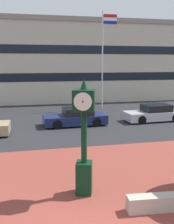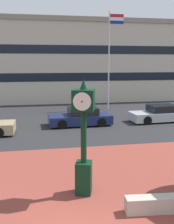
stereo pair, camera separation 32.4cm
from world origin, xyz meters
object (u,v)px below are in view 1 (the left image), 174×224
at_px(car_street_mid, 154,114).
at_px(street_clock, 84,137).
at_px(flagpole_primary, 104,54).
at_px(car_street_distant, 76,117).
at_px(civic_building, 72,61).

bearing_deg(car_street_mid, street_clock, 139.73).
relative_size(street_clock, flagpole_primary, 0.43).
height_order(car_street_mid, flagpole_primary, flagpole_primary).
bearing_deg(car_street_distant, car_street_mid, -91.31).
xyz_separation_m(car_street_distant, civic_building, (2.51, 16.59, 4.09)).
relative_size(car_street_distant, flagpole_primary, 0.50).
bearing_deg(street_clock, flagpole_primary, 89.39).
bearing_deg(civic_building, street_clock, -98.55).
height_order(car_street_distant, civic_building, civic_building).
xyz_separation_m(car_street_mid, flagpole_primary, (-2.36, 6.21, 4.73)).
xyz_separation_m(car_street_distant, flagpole_primary, (3.88, 6.29, 4.73)).
xyz_separation_m(street_clock, car_street_distant, (1.52, 10.21, -1.47)).
relative_size(street_clock, car_street_mid, 0.85).
bearing_deg(street_clock, car_street_mid, 70.49).
xyz_separation_m(flagpole_primary, civic_building, (-1.38, 10.30, -0.64)).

